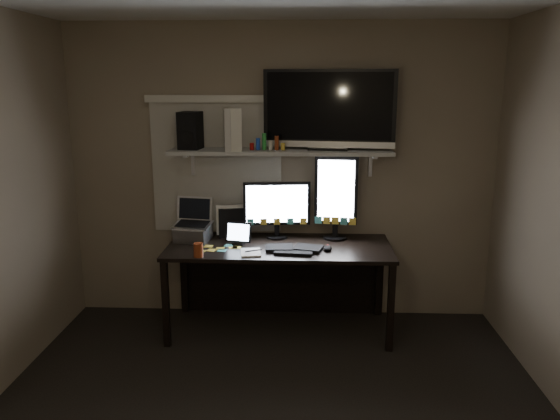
# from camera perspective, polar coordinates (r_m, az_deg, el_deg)

# --- Properties ---
(back_wall) EXTENTS (3.60, 0.00, 3.60)m
(back_wall) POSITION_cam_1_polar(r_m,az_deg,el_deg) (4.65, 0.13, 3.77)
(back_wall) COLOR #6E614F
(back_wall) RESTS_ON floor
(window_blinds) EXTENTS (1.10, 0.02, 1.10)m
(window_blinds) POSITION_cam_1_polar(r_m,az_deg,el_deg) (4.69, -6.63, 4.37)
(window_blinds) COLOR #BAB4A7
(window_blinds) RESTS_ON back_wall
(desk) EXTENTS (1.80, 0.75, 0.73)m
(desk) POSITION_cam_1_polar(r_m,az_deg,el_deg) (4.58, -0.01, -5.39)
(desk) COLOR black
(desk) RESTS_ON floor
(wall_shelf) EXTENTS (1.80, 0.35, 0.03)m
(wall_shelf) POSITION_cam_1_polar(r_m,az_deg,el_deg) (4.45, 0.04, 6.13)
(wall_shelf) COLOR #A5A6A1
(wall_shelf) RESTS_ON back_wall
(monitor_landscape) EXTENTS (0.56, 0.11, 0.49)m
(monitor_landscape) POSITION_cam_1_polar(r_m,az_deg,el_deg) (4.56, -0.34, 0.04)
(monitor_landscape) COLOR black
(monitor_landscape) RESTS_ON desk
(monitor_portrait) EXTENTS (0.36, 0.11, 0.71)m
(monitor_portrait) POSITION_cam_1_polar(r_m,az_deg,el_deg) (4.54, 5.87, 1.33)
(monitor_portrait) COLOR black
(monitor_portrait) RESTS_ON desk
(keyboard) EXTENTS (0.47, 0.22, 0.03)m
(keyboard) POSITION_cam_1_polar(r_m,az_deg,el_deg) (4.29, 1.43, -4.02)
(keyboard) COLOR black
(keyboard) RESTS_ON desk
(mouse) EXTENTS (0.07, 0.10, 0.04)m
(mouse) POSITION_cam_1_polar(r_m,az_deg,el_deg) (4.29, 5.02, -4.00)
(mouse) COLOR black
(mouse) RESTS_ON desk
(notepad) EXTENTS (0.18, 0.23, 0.01)m
(notepad) POSITION_cam_1_polar(r_m,az_deg,el_deg) (4.22, -3.08, -4.45)
(notepad) COLOR white
(notepad) RESTS_ON desk
(tablet) EXTENTS (0.23, 0.14, 0.19)m
(tablet) POSITION_cam_1_polar(r_m,az_deg,el_deg) (4.42, -4.36, -2.44)
(tablet) COLOR black
(tablet) RESTS_ON desk
(file_sorter) EXTENTS (0.23, 0.14, 0.27)m
(file_sorter) POSITION_cam_1_polar(r_m,az_deg,el_deg) (4.63, -5.12, -1.19)
(file_sorter) COLOR black
(file_sorter) RESTS_ON desk
(laptop) EXTENTS (0.34, 0.30, 0.34)m
(laptop) POSITION_cam_1_polar(r_m,az_deg,el_deg) (4.54, -9.13, -1.12)
(laptop) COLOR silver
(laptop) RESTS_ON desk
(cup) EXTENTS (0.09, 0.09, 0.11)m
(cup) POSITION_cam_1_polar(r_m,az_deg,el_deg) (4.16, -8.52, -4.15)
(cup) COLOR maroon
(cup) RESTS_ON desk
(sticky_notes) EXTENTS (0.33, 0.28, 0.00)m
(sticky_notes) POSITION_cam_1_polar(r_m,az_deg,el_deg) (4.36, -6.41, -3.96)
(sticky_notes) COLOR gold
(sticky_notes) RESTS_ON desk
(tv) EXTENTS (1.07, 0.32, 0.64)m
(tv) POSITION_cam_1_polar(r_m,az_deg,el_deg) (4.45, 5.16, 10.38)
(tv) COLOR black
(tv) RESTS_ON wall_shelf
(game_console) EXTENTS (0.18, 0.29, 0.34)m
(game_console) POSITION_cam_1_polar(r_m,az_deg,el_deg) (4.44, -4.99, 8.44)
(game_console) COLOR beige
(game_console) RESTS_ON wall_shelf
(speaker) EXTENTS (0.19, 0.22, 0.30)m
(speaker) POSITION_cam_1_polar(r_m,az_deg,el_deg) (4.54, -9.35, 8.21)
(speaker) COLOR black
(speaker) RESTS_ON wall_shelf
(bottles) EXTENTS (0.21, 0.08, 0.13)m
(bottles) POSITION_cam_1_polar(r_m,az_deg,el_deg) (4.40, -1.34, 7.11)
(bottles) COLOR #A50F0C
(bottles) RESTS_ON wall_shelf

